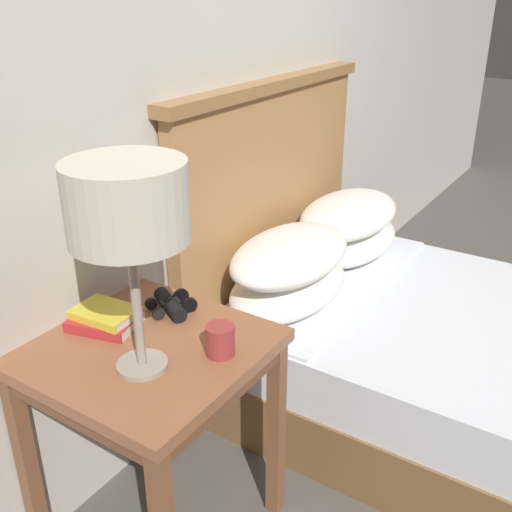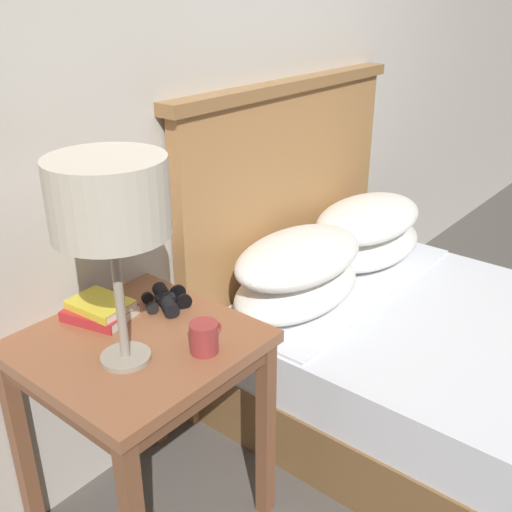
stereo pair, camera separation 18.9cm
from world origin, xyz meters
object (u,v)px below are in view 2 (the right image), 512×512
object	(u,v)px
bed	(455,360)
coffee_mug	(204,337)
book_on_nightstand	(100,313)
book_stacked_on_top	(100,305)
table_lamp	(109,201)
nightstand	(138,366)
binoculars_pair	(166,300)

from	to	relation	value
bed	coffee_mug	distance (m)	1.09
book_on_nightstand	book_stacked_on_top	world-z (taller)	book_stacked_on_top
table_lamp	nightstand	bearing A→B (deg)	35.61
nightstand	book_stacked_on_top	size ratio (longest dim) A/B	3.66
table_lamp	book_stacked_on_top	bearing A→B (deg)	67.59
table_lamp	book_stacked_on_top	size ratio (longest dim) A/B	2.91
bed	book_on_nightstand	distance (m)	1.30
bed	book_on_nightstand	bearing A→B (deg)	145.14
nightstand	book_on_nightstand	bearing A→B (deg)	87.47
table_lamp	book_stacked_on_top	xyz separation A→B (m)	(0.09, 0.22, -0.39)
nightstand	binoculars_pair	xyz separation A→B (m)	(0.18, 0.07, 0.11)
bed	coffee_mug	size ratio (longest dim) A/B	18.34
table_lamp	coffee_mug	bearing A→B (deg)	-39.84
table_lamp	book_on_nightstand	world-z (taller)	table_lamp
nightstand	table_lamp	distance (m)	0.53
nightstand	binoculars_pair	size ratio (longest dim) A/B	4.19
coffee_mug	nightstand	bearing A→B (deg)	111.61
table_lamp	book_on_nightstand	distance (m)	0.48
binoculars_pair	coffee_mug	size ratio (longest dim) A/B	1.56
bed	book_on_nightstand	world-z (taller)	bed
book_on_nightstand	book_stacked_on_top	size ratio (longest dim) A/B	1.16
table_lamp	binoculars_pair	world-z (taller)	table_lamp
book_on_nightstand	coffee_mug	bearing A→B (deg)	-79.22
binoculars_pair	coffee_mug	bearing A→B (deg)	-111.45
nightstand	book_stacked_on_top	bearing A→B (deg)	86.68
bed	coffee_mug	bearing A→B (deg)	159.74
book_on_nightstand	book_stacked_on_top	xyz separation A→B (m)	(0.00, -0.00, 0.03)
nightstand	book_stacked_on_top	xyz separation A→B (m)	(0.01, 0.16, 0.13)
book_on_nightstand	book_stacked_on_top	distance (m)	0.03
bed	coffee_mug	world-z (taller)	bed
coffee_mug	book_on_nightstand	bearing A→B (deg)	100.78
book_on_nightstand	coffee_mug	distance (m)	0.36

